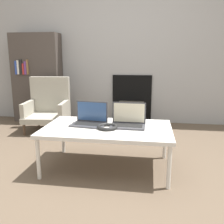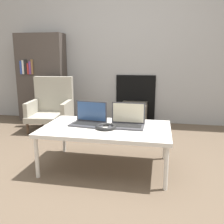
% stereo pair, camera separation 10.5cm
% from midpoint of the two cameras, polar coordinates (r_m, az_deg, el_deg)
% --- Properties ---
extents(ground_plane, '(14.00, 14.00, 0.00)m').
position_cam_midpoint_polar(ground_plane, '(2.43, -3.12, -14.46)').
color(ground_plane, brown).
extents(wall_back, '(7.00, 0.08, 2.60)m').
position_cam_midpoint_polar(wall_back, '(4.24, 2.68, 15.11)').
color(wall_back, '#999999').
rests_on(wall_back, ground_plane).
extents(table, '(1.24, 0.74, 0.43)m').
position_cam_midpoint_polar(table, '(2.46, -2.29, -4.14)').
color(table, silver).
rests_on(table, ground_plane).
extents(laptop_left, '(0.36, 0.26, 0.23)m').
position_cam_midpoint_polar(laptop_left, '(2.54, -6.28, -1.73)').
color(laptop_left, '#38383D').
rests_on(laptop_left, table).
extents(laptop_right, '(0.34, 0.22, 0.23)m').
position_cam_midpoint_polar(laptop_right, '(2.47, 2.52, -2.08)').
color(laptop_right, '#38383D').
rests_on(laptop_right, table).
extents(headphones, '(0.20, 0.20, 0.03)m').
position_cam_midpoint_polar(headphones, '(2.39, -2.35, -3.44)').
color(headphones, black).
rests_on(headphones, table).
extents(phone, '(0.07, 0.13, 0.01)m').
position_cam_midpoint_polar(phone, '(2.24, 2.27, -4.85)').
color(phone, silver).
rests_on(phone, table).
extents(tv, '(0.41, 0.47, 0.36)m').
position_cam_midpoint_polar(tv, '(4.05, 3.50, -0.55)').
color(tv, '#4C473D').
rests_on(tv, ground_plane).
extents(armchair, '(0.65, 0.63, 0.80)m').
position_cam_midpoint_polar(armchair, '(3.93, -15.08, 1.44)').
color(armchair, gray).
rests_on(armchair, ground_plane).
extents(bookshelf, '(0.80, 0.32, 1.47)m').
position_cam_midpoint_polar(bookshelf, '(4.48, -17.33, 7.38)').
color(bookshelf, '#3F3833').
rests_on(bookshelf, ground_plane).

